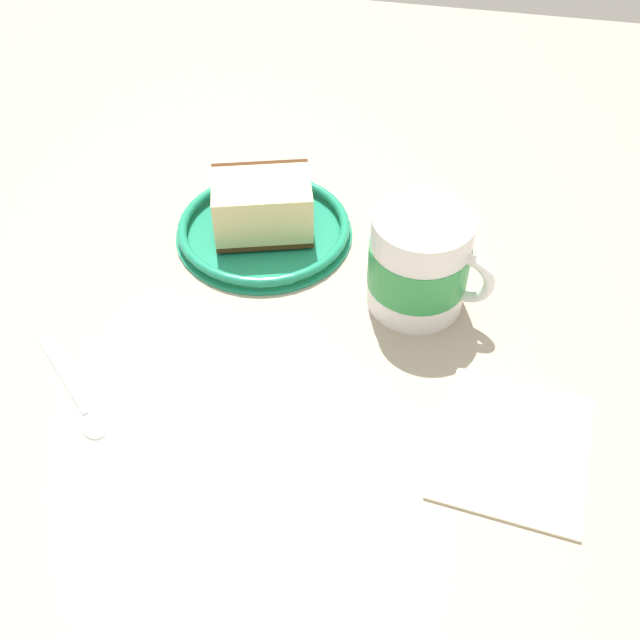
# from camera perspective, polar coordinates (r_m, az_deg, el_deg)

# --- Properties ---
(ground_plane) EXTENTS (1.39, 1.39, 0.03)m
(ground_plane) POSITION_cam_1_polar(r_m,az_deg,el_deg) (0.73, -2.43, -0.08)
(ground_plane) COLOR tan
(small_plate) EXTENTS (0.18, 0.18, 0.02)m
(small_plate) POSITION_cam_1_polar(r_m,az_deg,el_deg) (0.79, -4.25, 6.89)
(small_plate) COLOR #1E8C66
(small_plate) RESTS_ON ground_plane
(cake_slice) EXTENTS (0.10, 0.12, 0.06)m
(cake_slice) POSITION_cam_1_polar(r_m,az_deg,el_deg) (0.78, -4.37, 8.61)
(cake_slice) COLOR #472814
(cake_slice) RESTS_ON small_plate
(tea_mug) EXTENTS (0.09, 0.12, 0.10)m
(tea_mug) POSITION_cam_1_polar(r_m,az_deg,el_deg) (0.69, 7.55, 4.36)
(tea_mug) COLOR white
(tea_mug) RESTS_ON ground_plane
(teaspoon) EXTENTS (0.10, 0.10, 0.01)m
(teaspoon) POSITION_cam_1_polar(r_m,az_deg,el_deg) (0.67, -17.60, -6.23)
(teaspoon) COLOR silver
(teaspoon) RESTS_ON ground_plane
(folded_napkin) EXTENTS (0.15, 0.13, 0.01)m
(folded_napkin) POSITION_cam_1_polar(r_m,az_deg,el_deg) (0.63, 14.42, -9.21)
(folded_napkin) COLOR beige
(folded_napkin) RESTS_ON ground_plane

